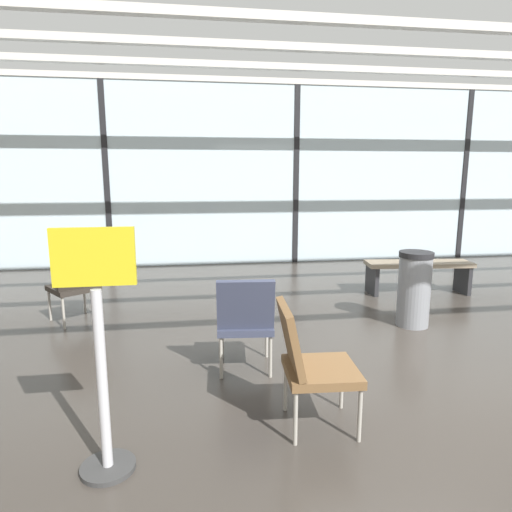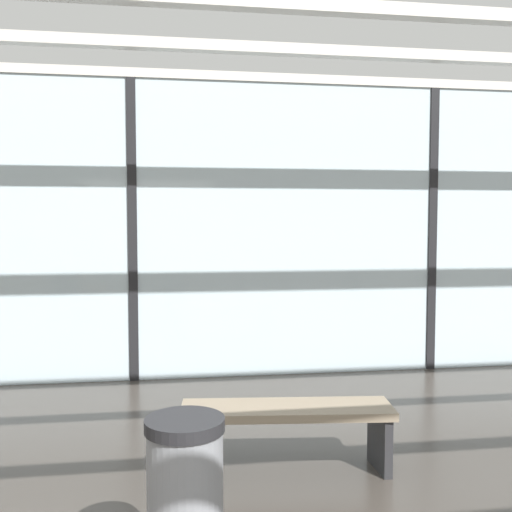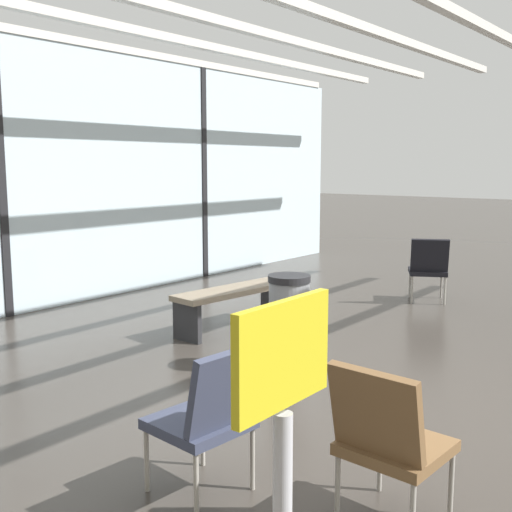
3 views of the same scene
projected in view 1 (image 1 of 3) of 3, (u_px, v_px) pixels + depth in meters
name	position (u px, v px, depth m)	size (l,w,h in m)	color
ground_plane	(438.00, 382.00, 3.67)	(60.00, 60.00, 0.00)	#38332D
glass_curtain_wall	(296.00, 176.00, 8.42)	(14.00, 0.08, 3.34)	silver
window_mullion_0	(107.00, 176.00, 7.92)	(0.10, 0.12, 3.34)	black
window_mullion_1	(296.00, 176.00, 8.42)	(0.10, 0.12, 3.34)	black
window_mullion_2	(463.00, 176.00, 8.92)	(0.10, 0.12, 3.34)	black
ceiling_slats	(368.00, 22.00, 4.89)	(13.72, 6.72, 0.10)	beige
parked_airplane	(200.00, 162.00, 13.06)	(12.26, 4.14, 4.14)	silver
lounge_chair_0	(76.00, 281.00, 5.07)	(0.70, 0.71, 0.87)	#28231E
lounge_chair_2	(309.00, 359.00, 2.95)	(0.55, 0.51, 0.87)	brown
lounge_chair_3	(245.00, 318.00, 3.79)	(0.53, 0.57, 0.87)	#33384C
waiting_bench	(418.00, 269.00, 6.34)	(1.53, 0.55, 0.47)	#7F705B
trash_bin	(414.00, 289.00, 4.98)	(0.38, 0.38, 0.86)	slate
info_sign	(101.00, 362.00, 2.47)	(0.44, 0.32, 1.44)	#333333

